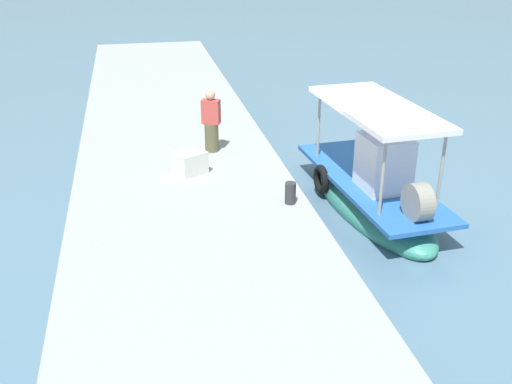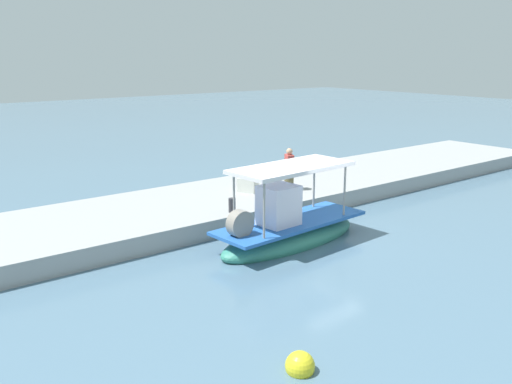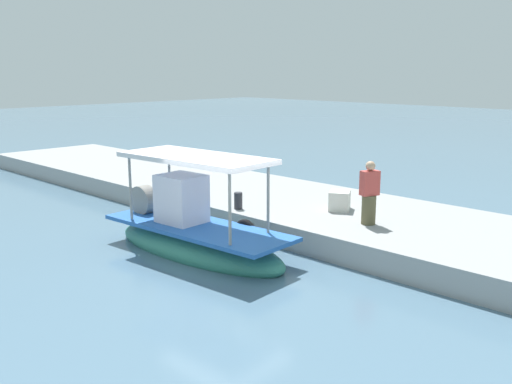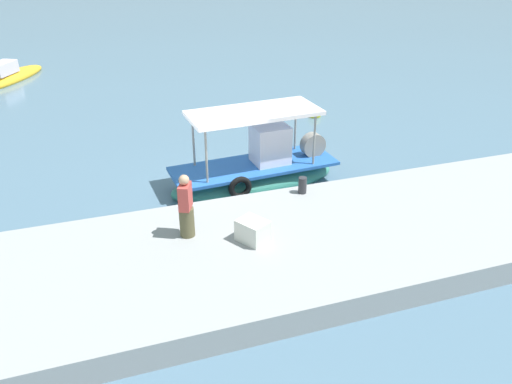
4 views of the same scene
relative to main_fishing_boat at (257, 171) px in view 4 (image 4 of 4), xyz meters
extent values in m
plane|color=slate|center=(-1.21, 0.06, -0.47)|extent=(120.00, 120.00, 0.00)
cube|color=#999B9C|center=(-1.21, -4.31, -0.15)|extent=(36.00, 5.16, 0.65)
ellipsoid|color=#378774|center=(-0.09, 0.00, -0.34)|extent=(5.63, 2.13, 0.97)
cube|color=#2860B3|center=(-0.09, 0.00, 0.20)|extent=(5.41, 2.11, 0.10)
cube|color=white|center=(0.46, 0.04, 0.82)|extent=(1.16, 1.04, 1.33)
cylinder|color=gray|center=(1.63, 0.79, 1.03)|extent=(0.07, 0.07, 1.76)
cylinder|color=gray|center=(1.72, -0.55, 1.03)|extent=(0.07, 0.07, 1.76)
cylinder|color=gray|center=(-1.90, 0.55, 1.03)|extent=(0.07, 0.07, 1.76)
cylinder|color=gray|center=(-1.81, -0.79, 1.03)|extent=(0.07, 0.07, 1.76)
cube|color=white|center=(-0.09, 0.00, 1.97)|extent=(4.14, 2.01, 0.12)
torus|color=black|center=(-0.86, -0.97, 0.00)|extent=(0.75, 0.23, 0.74)
cylinder|color=gray|center=(2.00, 0.14, 0.60)|extent=(0.82, 0.40, 0.80)
cylinder|color=brown|center=(-2.95, -3.37, 0.56)|extent=(0.48, 0.48, 0.77)
cube|color=#C2453F|center=(-2.95, -3.37, 1.26)|extent=(0.42, 0.53, 0.63)
sphere|color=tan|center=(-2.95, -3.37, 1.70)|extent=(0.25, 0.25, 0.25)
cylinder|color=#2D2D33|center=(0.65, -2.16, 0.42)|extent=(0.24, 0.24, 0.48)
cube|color=silver|center=(-1.49, -4.11, 0.45)|extent=(0.84, 0.90, 0.55)
sphere|color=yellow|center=(4.59, 5.59, -0.36)|extent=(0.57, 0.57, 0.57)
ellipsoid|color=gold|center=(-8.70, 16.54, -0.37)|extent=(3.97, 5.49, 0.70)
cube|color=silver|center=(-8.97, 16.07, 0.30)|extent=(1.57, 1.86, 0.64)
camera|label=1|loc=(11.94, -5.29, 5.75)|focal=41.65mm
camera|label=2|loc=(10.88, 12.35, 5.36)|focal=38.36mm
camera|label=3|loc=(-10.91, 8.94, 4.10)|focal=40.23mm
camera|label=4|loc=(-4.77, -14.15, 6.96)|focal=35.87mm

